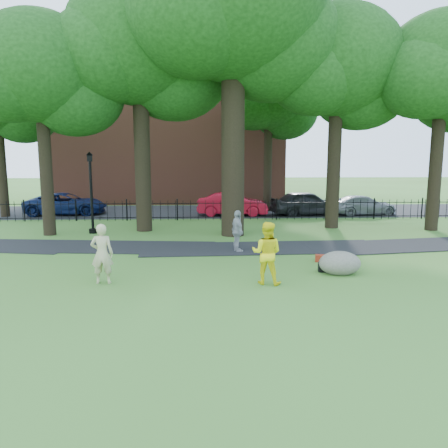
{
  "coord_description": "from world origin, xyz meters",
  "views": [
    {
      "loc": [
        -1.4,
        -14.03,
        3.94
      ],
      "look_at": [
        -0.66,
        2.0,
        1.36
      ],
      "focal_mm": 35.0,
      "sensor_mm": 36.0,
      "label": 1
    }
  ],
  "objects_px": {
    "boulder": "(340,262)",
    "man": "(267,253)",
    "woman": "(102,254)",
    "red_sedan": "(233,204)",
    "lamppost": "(91,194)",
    "big_tree": "(236,17)"
  },
  "relations": [
    {
      "from": "big_tree",
      "to": "man",
      "type": "distance_m",
      "value": 12.33
    },
    {
      "from": "boulder",
      "to": "red_sedan",
      "type": "bearing_deg",
      "value": 100.78
    },
    {
      "from": "big_tree",
      "to": "boulder",
      "type": "height_order",
      "value": "big_tree"
    },
    {
      "from": "woman",
      "to": "lamppost",
      "type": "xyz_separation_m",
      "value": [
        -2.47,
        8.76,
        1.06
      ]
    },
    {
      "from": "woman",
      "to": "man",
      "type": "distance_m",
      "value": 5.03
    },
    {
      "from": "man",
      "to": "woman",
      "type": "bearing_deg",
      "value": 16.49
    },
    {
      "from": "big_tree",
      "to": "lamppost",
      "type": "distance_m",
      "value": 10.86
    },
    {
      "from": "lamppost",
      "to": "big_tree",
      "type": "bearing_deg",
      "value": -20.45
    },
    {
      "from": "boulder",
      "to": "lamppost",
      "type": "relative_size",
      "value": 0.34
    },
    {
      "from": "woman",
      "to": "red_sedan",
      "type": "xyz_separation_m",
      "value": [
        4.96,
        14.75,
        -0.19
      ]
    },
    {
      "from": "woman",
      "to": "boulder",
      "type": "distance_m",
      "value": 7.68
    },
    {
      "from": "man",
      "to": "red_sedan",
      "type": "height_order",
      "value": "man"
    },
    {
      "from": "boulder",
      "to": "man",
      "type": "bearing_deg",
      "value": -158.49
    },
    {
      "from": "big_tree",
      "to": "boulder",
      "type": "xyz_separation_m",
      "value": [
        2.97,
        -7.2,
        -9.74
      ]
    },
    {
      "from": "red_sedan",
      "to": "lamppost",
      "type": "bearing_deg",
      "value": 132.86
    },
    {
      "from": "big_tree",
      "to": "red_sedan",
      "type": "height_order",
      "value": "big_tree"
    },
    {
      "from": "boulder",
      "to": "red_sedan",
      "type": "height_order",
      "value": "red_sedan"
    },
    {
      "from": "boulder",
      "to": "red_sedan",
      "type": "distance_m",
      "value": 14.23
    },
    {
      "from": "lamppost",
      "to": "red_sedan",
      "type": "height_order",
      "value": "lamppost"
    },
    {
      "from": "lamppost",
      "to": "red_sedan",
      "type": "bearing_deg",
      "value": 24.71
    },
    {
      "from": "big_tree",
      "to": "man",
      "type": "height_order",
      "value": "big_tree"
    },
    {
      "from": "woman",
      "to": "red_sedan",
      "type": "relative_size",
      "value": 0.41
    }
  ]
}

